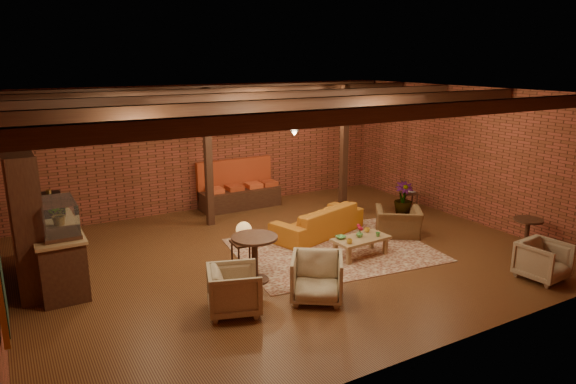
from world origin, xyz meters
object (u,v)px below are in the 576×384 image
coffee_table (360,240)px  armchair_right (398,218)px  sofa (318,221)px  side_table_lamp (244,233)px  armchair_far (543,259)px  round_table_left (255,251)px  plant_tall (405,166)px  side_table_book (409,194)px  round_table_right (527,229)px  armchair_b (317,275)px  armchair_a (234,288)px

coffee_table → armchair_right: armchair_right is taller
sofa → coffee_table: sofa is taller
side_table_lamp → armchair_far: bearing=-34.5°
round_table_left → armchair_far: round_table_left is taller
sofa → plant_tall: plant_tall is taller
side_table_book → round_table_right: (0.01, -3.46, 0.04)m
side_table_lamp → plant_tall: 5.14m
round_table_left → armchair_b: 1.27m
round_table_left → armchair_far: size_ratio=1.11×
plant_tall → armchair_far: bearing=-97.3°
sofa → armchair_a: bearing=20.4°
round_table_left → round_table_right: 5.67m
round_table_right → round_table_left: bearing=165.8°
coffee_table → armchair_b: (-1.77, -1.16, 0.07)m
sofa → armchair_b: (-1.74, -2.65, 0.09)m
sofa → armchair_right: 1.78m
armchair_a → armchair_far: 5.51m
side_table_book → plant_tall: 0.97m
sofa → armchair_b: 3.17m
coffee_table → armchair_right: size_ratio=1.23×
armchair_b → armchair_right: 3.68m
coffee_table → sofa: bearing=91.4°
plant_tall → round_table_left: bearing=-160.4°
round_table_left → armchair_right: same height
side_table_lamp → round_table_left: (-0.08, -0.60, -0.13)m
sofa → side_table_book: sofa is taller
side_table_lamp → armchair_b: size_ratio=1.09×
coffee_table → side_table_book: (3.15, 2.03, 0.06)m
round_table_left → armchair_b: bearing=-63.3°
round_table_right → armchair_far: (-1.00, -1.05, -0.07)m
armchair_right → plant_tall: bearing=-100.5°
plant_tall → sofa: bearing=-174.3°
round_table_right → plant_tall: bearing=98.1°
round_table_right → armchair_b: bearing=177.0°
sofa → round_table_left: 2.77m
round_table_left → armchair_b: same height
armchair_right → round_table_right: 2.60m
side_table_book → round_table_left: bearing=-159.3°
round_table_left → armchair_right: size_ratio=0.87×
sofa → side_table_lamp: bearing=5.2°
sofa → armchair_right: armchair_right is taller
armchair_b → side_table_lamp: bearing=140.1°
armchair_b → round_table_right: (4.93, -0.26, 0.03)m
armchair_far → sofa: bearing=113.7°
side_table_lamp → side_table_book: side_table_lamp is taller
armchair_a → round_table_right: (6.27, -0.54, 0.04)m
round_table_left → armchair_right: 3.87m
sofa → round_table_right: size_ratio=3.37×
armchair_right → round_table_right: size_ratio=1.43×
round_table_left → round_table_right: bearing=-14.2°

